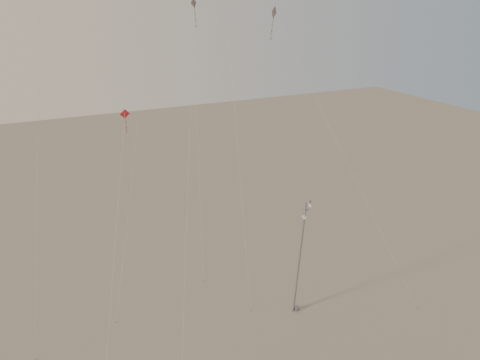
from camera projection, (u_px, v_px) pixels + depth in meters
name	position (u px, v px, depth m)	size (l,w,h in m)	color
street_lamp	(301.00, 255.00, 36.25)	(1.70, 1.13, 9.65)	gray
kite_1	(191.00, 93.00, 33.14)	(6.77, 13.27, 23.70)	#292422
kite_3	(119.00, 191.00, 29.23)	(5.55, 10.48, 17.04)	maroon
kite_4	(310.00, 89.00, 32.89)	(10.68, 7.15, 23.21)	#292422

